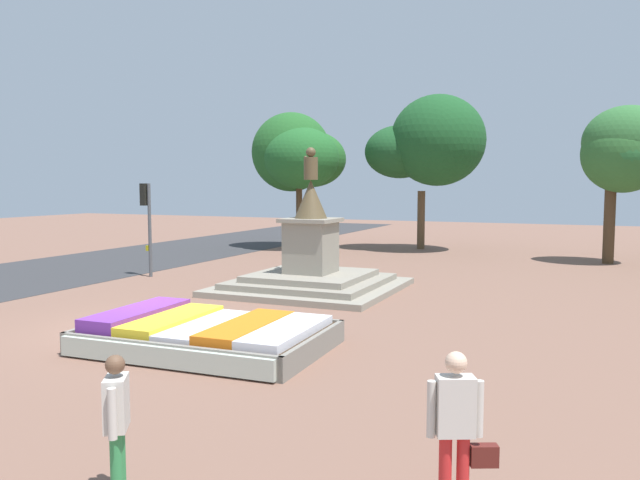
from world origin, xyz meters
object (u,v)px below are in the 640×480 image
Objects in this scene: pedestrian_with_handbag at (457,424)px; pedestrian_near_planter at (117,418)px; flower_planter at (205,335)px; traffic_light_mid_block at (147,212)px; statue_monument at (311,267)px.

pedestrian_with_handbag is 3.53m from pedestrian_near_planter.
traffic_light_mid_block is (-7.59, 7.65, 2.06)m from flower_planter.
pedestrian_near_planter is (-3.35, -1.12, -0.06)m from pedestrian_with_handbag.
flower_planter is 2.89× the size of pedestrian_with_handbag.
pedestrian_with_handbag is at bearing -36.62° from flower_planter.
traffic_light_mid_block reaches higher than flower_planter.
flower_planter is at bearing 115.59° from pedestrian_near_planter.
flower_planter is 0.93× the size of statue_monument.
pedestrian_near_planter reaches higher than flower_planter.
flower_planter is at bearing 143.38° from pedestrian_with_handbag.
flower_planter is 10.97m from traffic_light_mid_block.
statue_monument is at bearing -2.43° from traffic_light_mid_block.
traffic_light_mid_block is at bearing 127.80° from pedestrian_near_planter.
traffic_light_mid_block is 16.82m from pedestrian_near_planter.
flower_planter is 3.11× the size of pedestrian_near_planter.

